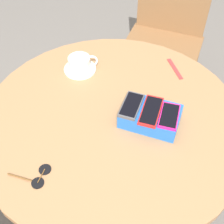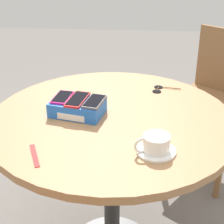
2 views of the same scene
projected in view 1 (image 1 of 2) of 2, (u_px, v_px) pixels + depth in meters
name	position (u px, v px, depth m)	size (l,w,h in m)	color
ground_plane	(112.00, 204.00, 1.67)	(8.00, 8.00, 0.00)	slate
round_table	(112.00, 134.00, 1.22)	(0.97, 0.97, 0.71)	#2D2D2D
phone_box	(150.00, 116.00, 1.10)	(0.23, 0.18, 0.06)	blue
phone_magenta	(169.00, 116.00, 1.06)	(0.08, 0.13, 0.01)	#D11975
phone_red	(151.00, 111.00, 1.07)	(0.09, 0.15, 0.01)	red
phone_gray	(131.00, 105.00, 1.09)	(0.09, 0.14, 0.01)	#515156
saucer	(80.00, 69.00, 1.31)	(0.13, 0.13, 0.01)	white
coffee_cup	(80.00, 63.00, 1.29)	(0.12, 0.09, 0.06)	white
lanyard_strap	(175.00, 69.00, 1.31)	(0.14, 0.02, 0.00)	red
sunglasses	(39.00, 176.00, 0.97)	(0.13, 0.09, 0.01)	black
chair_far_side	(164.00, 39.00, 1.86)	(0.54, 0.54, 0.92)	brown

